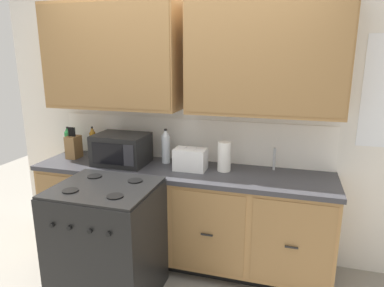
% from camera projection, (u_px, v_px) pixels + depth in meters
% --- Properties ---
extents(ground_plane, '(8.00, 8.00, 0.00)m').
position_uv_depth(ground_plane, '(170.00, 278.00, 3.01)').
color(ground_plane, gray).
extents(wall_unit, '(3.85, 0.40, 2.53)m').
position_uv_depth(wall_unit, '(186.00, 83.00, 3.06)').
color(wall_unit, white).
rests_on(wall_unit, ground_plane).
extents(counter_run, '(2.68, 0.64, 0.91)m').
position_uv_depth(counter_run, '(180.00, 214.00, 3.17)').
color(counter_run, black).
rests_on(counter_run, ground_plane).
extents(stove_range, '(0.76, 0.68, 0.95)m').
position_uv_depth(stove_range, '(108.00, 242.00, 2.69)').
color(stove_range, black).
rests_on(stove_range, ground_plane).
extents(microwave, '(0.48, 0.37, 0.28)m').
position_uv_depth(microwave, '(121.00, 149.00, 3.18)').
color(microwave, black).
rests_on(microwave, counter_run).
extents(toaster, '(0.28, 0.18, 0.19)m').
position_uv_depth(toaster, '(190.00, 159.00, 3.02)').
color(toaster, white).
rests_on(toaster, counter_run).
extents(knife_block, '(0.11, 0.14, 0.31)m').
position_uv_depth(knife_block, '(74.00, 147.00, 3.37)').
color(knife_block, olive).
rests_on(knife_block, counter_run).
extents(sink_faucet, '(0.02, 0.02, 0.20)m').
position_uv_depth(sink_faucet, '(274.00, 159.00, 3.01)').
color(sink_faucet, '#B2B5BA').
rests_on(sink_faucet, counter_run).
extents(paper_towel_roll, '(0.12, 0.12, 0.26)m').
position_uv_depth(paper_towel_roll, '(224.00, 156.00, 2.98)').
color(paper_towel_roll, white).
rests_on(paper_towel_roll, counter_run).
extents(bottle_amber, '(0.06, 0.06, 0.30)m').
position_uv_depth(bottle_amber, '(93.00, 142.00, 3.41)').
color(bottle_amber, '#9E6619').
rests_on(bottle_amber, counter_run).
extents(bottle_green, '(0.07, 0.07, 0.28)m').
position_uv_depth(bottle_green, '(68.00, 141.00, 3.51)').
color(bottle_green, '#237A38').
rests_on(bottle_green, counter_run).
extents(bottle_clear, '(0.08, 0.08, 0.33)m').
position_uv_depth(bottle_clear, '(166.00, 146.00, 3.20)').
color(bottle_clear, silver).
rests_on(bottle_clear, counter_run).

